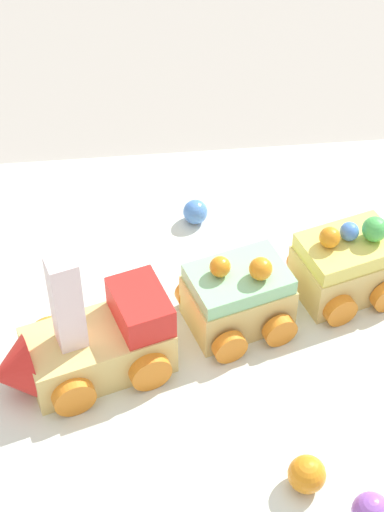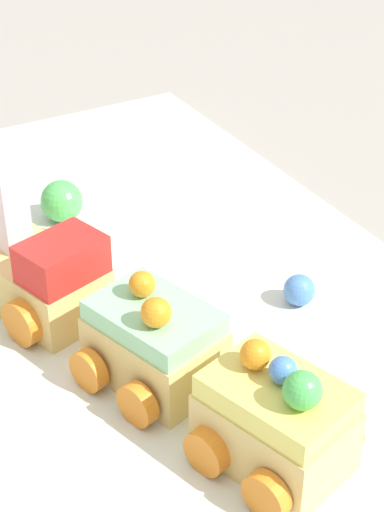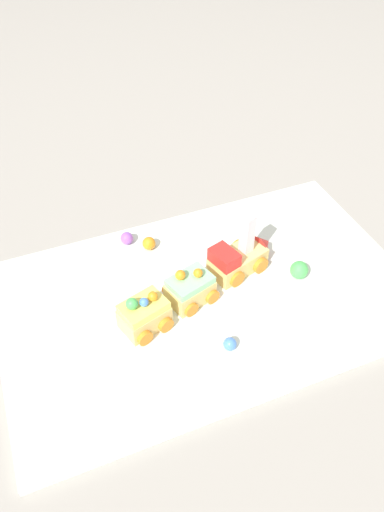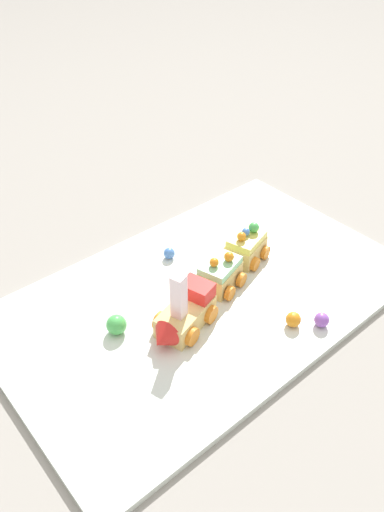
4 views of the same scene
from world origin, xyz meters
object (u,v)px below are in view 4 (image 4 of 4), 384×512
(gumball_purple, at_px, (322,320))
(gumball_green, at_px, (116,325))
(gumball_orange, at_px, (293,319))
(cake_car_mint, at_px, (221,275))
(cake_car_lemon, at_px, (246,247))
(gumball_blue, at_px, (169,253))
(cake_train_locomotive, at_px, (183,315))

(gumball_purple, bearing_deg, gumball_green, -37.79)
(gumball_orange, bearing_deg, cake_car_mint, -80.59)
(cake_car_lemon, height_order, gumball_green, cake_car_lemon)
(cake_car_lemon, xyz_separation_m, gumball_green, (0.28, 0.00, -0.01))
(gumball_blue, bearing_deg, cake_train_locomotive, 58.52)
(gumball_orange, xyz_separation_m, gumball_blue, (0.04, -0.26, -0.00))
(cake_train_locomotive, height_order, gumball_blue, cake_train_locomotive)
(cake_car_mint, relative_size, cake_car_lemon, 1.00)
(cake_train_locomotive, relative_size, gumball_purple, 5.66)
(gumball_orange, bearing_deg, gumball_green, -37.30)
(gumball_orange, relative_size, gumball_blue, 1.18)
(cake_car_mint, distance_m, gumball_green, 0.20)
(cake_train_locomotive, height_order, gumball_green, cake_train_locomotive)
(gumball_orange, height_order, gumball_green, gumball_green)
(cake_train_locomotive, relative_size, gumball_green, 4.24)
(gumball_purple, bearing_deg, cake_car_lemon, -98.63)
(cake_car_mint, bearing_deg, gumball_orange, 82.57)
(cake_car_mint, relative_size, gumball_orange, 3.44)
(cake_train_locomotive, relative_size, gumball_orange, 5.50)
(gumball_green, bearing_deg, cake_car_mint, 172.65)
(gumball_orange, bearing_deg, gumball_blue, -80.68)
(gumball_green, bearing_deg, gumball_orange, 142.70)
(cake_car_lemon, relative_size, gumball_green, 2.65)
(cake_car_lemon, height_order, gumball_orange, cake_car_lemon)
(gumball_blue, bearing_deg, cake_car_lemon, 139.24)
(gumball_orange, distance_m, gumball_green, 0.27)
(gumball_green, bearing_deg, gumball_blue, -152.27)
(cake_car_mint, xyz_separation_m, gumball_orange, (-0.02, 0.14, -0.01))
(cake_car_mint, distance_m, gumball_purple, 0.18)
(cake_car_mint, distance_m, cake_car_lemon, 0.09)
(cake_car_lemon, bearing_deg, gumball_green, -16.60)
(cake_car_mint, height_order, gumball_green, cake_car_mint)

